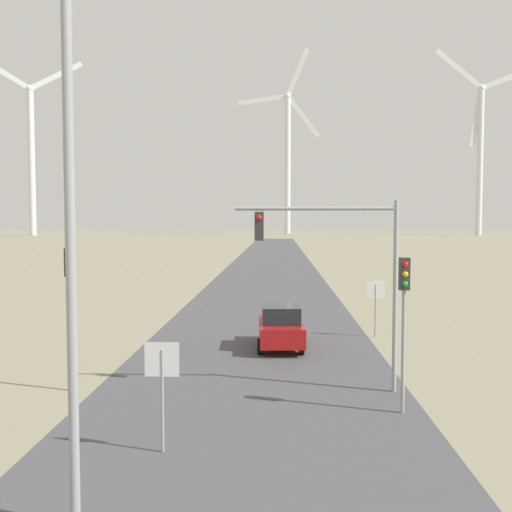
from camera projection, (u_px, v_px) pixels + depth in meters
The scene contains 11 objects.
road_surface at pixel (268, 285), 49.84m from camera, with size 10.00×240.00×0.01m.
streetlamp at pixel (69, 156), 10.15m from camera, with size 3.02×0.32×10.46m.
stop_sign_near at pixel (162, 375), 13.85m from camera, with size 0.81×0.07×2.60m.
stop_sign_far at pixel (376, 297), 27.54m from camera, with size 0.81×0.07×2.63m.
traffic_light_post_near_left at pixel (70, 287), 18.78m from camera, with size 0.28×0.34×4.54m.
traffic_light_post_near_right at pixel (404, 300), 16.58m from camera, with size 0.28×0.33×4.37m.
traffic_light_mast_overhead at pixel (339, 255), 18.67m from camera, with size 5.08×0.35×6.02m.
car_approaching at pixel (281, 326), 25.25m from camera, with size 1.98×4.18×1.83m.
wind_turbine_far_left at pixel (31, 146), 204.53m from camera, with size 32.96×11.98×60.56m.
wind_turbine_left at pixel (288, 151), 229.99m from camera, with size 31.63×2.60×70.65m.
wind_turbine_center at pixel (480, 146), 205.84m from camera, with size 35.27×2.60×63.61m.
Camera 1 is at (0.83, -1.61, 5.43)m, focal length 42.00 mm.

